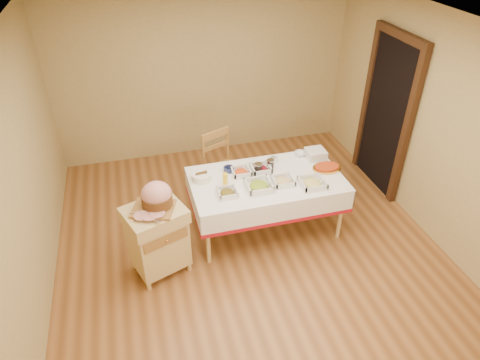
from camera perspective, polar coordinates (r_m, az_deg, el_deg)
name	(u,v)px	position (r m, az deg, el deg)	size (l,w,h in m)	color
room_shell	(250,155)	(4.50, 1.38, 3.30)	(5.00, 5.00, 5.00)	brown
doorway	(387,113)	(6.20, 18.99, 8.50)	(0.09, 1.10, 2.20)	black
dining_table	(266,189)	(5.20, 3.51, -1.27)	(1.82, 1.02, 0.76)	#D5B975
butcher_cart	(157,237)	(4.78, -10.98, -7.42)	(0.74, 0.68, 0.86)	#D5B975
dining_chair	(223,168)	(5.72, -2.26, 1.57)	(0.60, 0.59, 1.03)	olive
ham_on_board	(156,197)	(4.50, -11.12, -2.28)	(0.45, 0.43, 0.30)	olive
serving_dish_a	(227,193)	(4.82, -1.71, -1.69)	(0.22, 0.21, 0.09)	silver
serving_dish_b	(259,186)	(4.91, 2.54, -0.78)	(0.29, 0.29, 0.12)	silver
serving_dish_c	(283,181)	(5.03, 5.75, -0.11)	(0.24, 0.24, 0.10)	silver
serving_dish_d	(312,183)	(5.03, 9.62, -0.38)	(0.28, 0.28, 0.11)	silver
serving_dish_e	(241,172)	(5.16, 0.16, 1.07)	(0.23, 0.22, 0.11)	silver
serving_dish_f	(261,169)	(5.22, 2.79, 1.50)	(0.24, 0.23, 0.11)	silver
small_bowl_left	(197,175)	(5.14, -5.80, 0.69)	(0.12, 0.12, 0.06)	silver
small_bowl_mid	(229,169)	(5.22, -1.50, 1.50)	(0.13, 0.13, 0.06)	navy
small_bowl_right	(273,159)	(5.44, 4.48, 2.83)	(0.11, 0.11, 0.06)	silver
bowl_white_imported	(259,162)	(5.38, 2.57, 2.41)	(0.17, 0.17, 0.04)	silver
bowl_small_imported	(300,154)	(5.61, 8.04, 3.51)	(0.15, 0.15, 0.05)	silver
preserve_jar_left	(258,168)	(5.19, 2.44, 1.55)	(0.10, 0.10, 0.12)	silver
preserve_jar_right	(270,164)	(5.28, 4.07, 2.09)	(0.09, 0.09, 0.12)	silver
mustard_bottle	(225,178)	(4.96, -1.98, 0.21)	(0.06, 0.06, 0.18)	yellow
bread_basket	(202,177)	(5.07, -5.15, 0.43)	(0.23, 0.23, 0.10)	white
plate_stack	(316,154)	(5.56, 10.05, 3.45)	(0.23, 0.23, 0.11)	silver
brass_platter	(327,168)	(5.37, 11.49, 1.63)	(0.36, 0.26, 0.05)	gold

